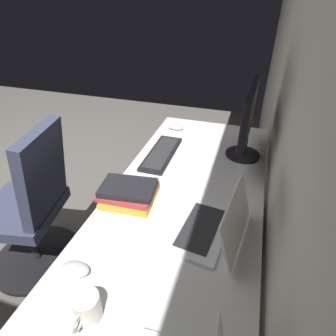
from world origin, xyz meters
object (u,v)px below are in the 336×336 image
(keyboard_main, at_px, (161,153))
(office_chair, at_px, (33,212))
(coffee_mug, at_px, (87,308))
(mouse_spare, at_px, (176,127))
(monitor_primary, at_px, (248,118))
(mouse_main, at_px, (76,269))
(drawer_pedestal, at_px, (186,253))
(book_stack_near, at_px, (129,192))
(laptop_left, at_px, (214,225))

(keyboard_main, relative_size, office_chair, 0.43)
(coffee_mug, bearing_deg, mouse_spare, -175.45)
(mouse_spare, xyz_separation_m, office_chair, (0.78, -0.65, -0.29))
(monitor_primary, bearing_deg, keyboard_main, -73.22)
(monitor_primary, distance_m, office_chair, 1.35)
(monitor_primary, height_order, mouse_main, monitor_primary)
(drawer_pedestal, bearing_deg, mouse_spare, -159.35)
(coffee_mug, distance_m, office_chair, 1.00)
(book_stack_near, height_order, coffee_mug, coffee_mug)
(laptop_left, bearing_deg, book_stack_near, -104.65)
(book_stack_near, bearing_deg, coffee_mug, 11.36)
(laptop_left, xyz_separation_m, keyboard_main, (-0.54, -0.40, -0.04))
(keyboard_main, xyz_separation_m, office_chair, (0.41, -0.67, -0.28))
(monitor_primary, relative_size, mouse_spare, 4.89)
(laptop_left, height_order, keyboard_main, laptop_left)
(mouse_spare, bearing_deg, coffee_mug, 4.55)
(drawer_pedestal, height_order, coffee_mug, coffee_mug)
(laptop_left, distance_m, book_stack_near, 0.43)
(book_stack_near, bearing_deg, office_chair, -91.13)
(mouse_spare, relative_size, book_stack_near, 0.39)
(mouse_spare, xyz_separation_m, book_stack_near, (0.79, -0.00, 0.02))
(laptop_left, relative_size, mouse_spare, 3.58)
(drawer_pedestal, bearing_deg, office_chair, -86.02)
(mouse_main, relative_size, mouse_spare, 1.00)
(laptop_left, xyz_separation_m, coffee_mug, (0.45, -0.30, -0.00))
(keyboard_main, bearing_deg, coffee_mug, 5.38)
(laptop_left, height_order, coffee_mug, laptop_left)
(monitor_primary, relative_size, book_stack_near, 1.91)
(keyboard_main, bearing_deg, mouse_spare, -177.74)
(office_chair, bearing_deg, monitor_primary, 116.17)
(keyboard_main, height_order, book_stack_near, book_stack_near)
(drawer_pedestal, bearing_deg, mouse_main, -29.43)
(laptop_left, distance_m, coffee_mug, 0.54)
(coffee_mug, bearing_deg, keyboard_main, -174.62)
(monitor_primary, relative_size, mouse_main, 4.89)
(keyboard_main, height_order, mouse_main, mouse_main)
(monitor_primary, relative_size, office_chair, 0.52)
(monitor_primary, relative_size, coffee_mug, 4.15)
(office_chair, bearing_deg, laptop_left, 83.47)
(book_stack_near, bearing_deg, mouse_main, -1.71)
(coffee_mug, bearing_deg, drawer_pedestal, 165.71)
(laptop_left, relative_size, coffee_mug, 3.03)
(mouse_main, relative_size, book_stack_near, 0.39)
(drawer_pedestal, height_order, mouse_spare, mouse_spare)
(keyboard_main, bearing_deg, office_chair, -58.13)
(book_stack_near, xyz_separation_m, coffee_mug, (0.56, 0.11, 0.01))
(book_stack_near, bearing_deg, mouse_spare, 179.64)
(keyboard_main, bearing_deg, monitor_primary, 106.78)
(keyboard_main, relative_size, coffee_mug, 3.43)
(keyboard_main, height_order, coffee_mug, coffee_mug)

